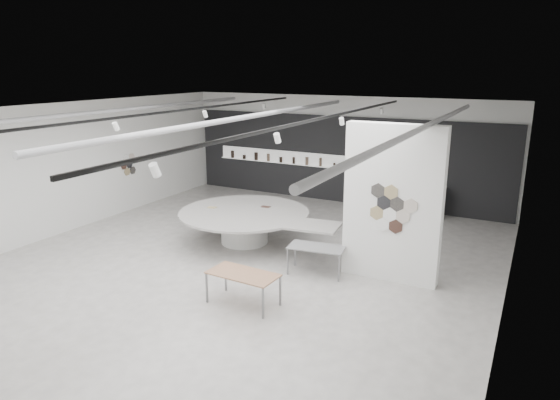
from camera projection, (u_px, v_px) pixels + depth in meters
The scene contains 7 objects.
room at pixel (233, 184), 11.88m from camera, with size 12.02×14.02×3.82m.
back_wall_display at pixel (338, 160), 17.94m from camera, with size 11.80×0.27×3.10m.
partition_column at pixel (393, 204), 11.19m from camera, with size 2.20×0.38×3.60m.
display_island at pixel (247, 222), 13.85m from camera, with size 4.92×4.03×0.92m.
sample_table_wood at pixel (243, 276), 10.23m from camera, with size 1.50×0.81×0.69m.
sample_table_stone at pixel (316, 249), 11.77m from camera, with size 1.39×0.83×0.68m.
kitchen_counter at pixel (418, 200), 16.51m from camera, with size 1.83×0.88×1.39m.
Camera 1 is at (6.26, -9.74, 4.78)m, focal length 32.00 mm.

